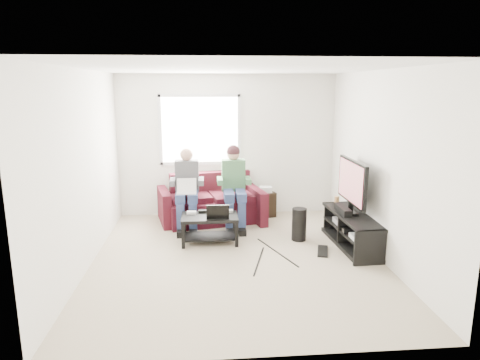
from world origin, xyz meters
The scene contains 26 objects.
floor centered at (0.00, 0.00, 0.00)m, with size 4.50×4.50×0.00m, color #C4B499.
ceiling centered at (0.00, 0.00, 2.60)m, with size 4.50×4.50×0.00m, color white.
wall_back centered at (0.00, 2.25, 1.30)m, with size 4.50×4.50×0.00m, color white.
wall_front centered at (0.00, -2.25, 1.30)m, with size 4.50×4.50×0.00m, color white.
wall_left centered at (-2.00, 0.00, 1.30)m, with size 4.50×4.50×0.00m, color white.
wall_right centered at (2.00, 0.00, 1.30)m, with size 4.50×4.50×0.00m, color white.
window centered at (-0.50, 2.23, 1.60)m, with size 1.48×0.04×1.28m.
sofa centered at (-0.33, 1.78, 0.31)m, with size 1.97×1.14×0.84m.
person_left centered at (-0.73, 1.47, 0.74)m, with size 0.40×0.71×1.35m.
person_right centered at (0.07, 1.49, 0.80)m, with size 0.40×0.71×1.39m.
laptop_silver centered at (-0.73, 1.26, 0.72)m, with size 0.32×0.22×0.24m, color silver, non-canonical shape.
coffee_table centered at (-0.37, 0.70, 0.32)m, with size 0.86×0.53×0.43m.
laptop_black centered at (-0.25, 0.62, 0.55)m, with size 0.34×0.24×0.24m, color black, non-canonical shape.
controller_a centered at (-0.65, 0.82, 0.45)m, with size 0.14×0.09×0.04m, color silver.
controller_b centered at (-0.47, 0.88, 0.45)m, with size 0.14×0.09×0.04m, color black.
controller_c centered at (-0.07, 0.85, 0.45)m, with size 0.14×0.09×0.04m, color gray.
tv_stand centered at (1.77, 0.36, 0.22)m, with size 0.52×1.51×0.50m.
tv centered at (1.77, 0.46, 0.95)m, with size 0.12×1.10×0.81m.
soundbar centered at (1.65, 0.46, 0.55)m, with size 0.12×0.50×0.10m, color black.
drink_cup centered at (1.72, 0.99, 0.56)m, with size 0.08×0.08×0.12m, color #B5854E.
console_white centered at (1.77, -0.04, 0.29)m, with size 0.30×0.22×0.06m, color silver.
console_grey centered at (1.77, 0.66, 0.30)m, with size 0.34×0.26×0.08m, color gray.
console_black centered at (1.77, 0.31, 0.30)m, with size 0.38×0.30×0.07m, color black.
subwoofer centered at (1.03, 0.68, 0.26)m, with size 0.23×0.23×0.52m, color black.
keyboard_floor centered at (1.27, 0.15, 0.01)m, with size 0.15×0.44×0.02m, color black.
end_table centered at (0.69, 2.00, 0.25)m, with size 0.31×0.31×0.56m.
Camera 1 is at (-0.44, -5.62, 2.37)m, focal length 32.00 mm.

